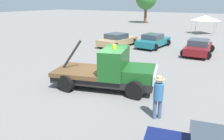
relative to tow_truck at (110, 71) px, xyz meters
name	(u,v)px	position (x,y,z in m)	size (l,w,h in m)	color
ground_plane	(104,87)	(-0.32, -0.09, -0.92)	(160.00, 160.00, 0.00)	slate
tow_truck	(110,71)	(0.00, 0.00, 0.00)	(5.74, 3.51, 2.51)	black
person_near_truck	(158,94)	(3.25, -1.77, 0.11)	(0.39, 0.39, 1.76)	#475B84
parked_car_tan	(117,40)	(-5.11, 9.86, -0.27)	(2.92, 4.75, 1.34)	tan
parked_car_teal	(153,41)	(-1.84, 11.31, -0.28)	(2.66, 4.50, 1.34)	#196670
parked_car_maroon	(198,47)	(2.60, 10.34, -0.28)	(2.53, 4.46, 1.34)	maroon
canopy_tent_white	(205,18)	(0.96, 23.77, 1.25)	(2.89, 2.89, 2.53)	#9E9EA3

